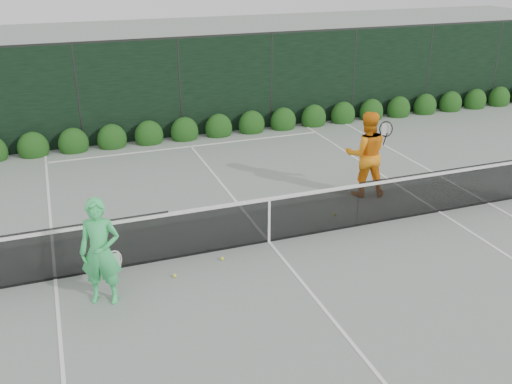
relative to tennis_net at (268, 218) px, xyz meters
name	(u,v)px	position (x,y,z in m)	size (l,w,h in m)	color
ground	(269,242)	(0.02, 0.00, -0.53)	(80.00, 80.00, 0.00)	gray
tennis_net	(268,218)	(0.00, 0.00, 0.00)	(12.90, 0.10, 1.07)	#11331D
player_woman	(100,252)	(-3.31, -0.98, 0.40)	(0.79, 0.66, 1.86)	#3ED66E
player_man	(366,154)	(3.04, 1.47, 0.49)	(1.18, 1.04, 2.05)	orange
court_lines	(269,241)	(0.02, 0.00, -0.53)	(11.03, 23.83, 0.01)	white
windscreen_fence	(335,233)	(0.02, -2.71, 0.98)	(32.00, 21.07, 3.06)	black
hedge_row	(185,132)	(0.02, 7.15, -0.30)	(31.66, 0.65, 0.94)	#12380F
tennis_balls	(250,247)	(-0.43, -0.14, -0.50)	(3.98, 1.37, 0.07)	#EAF436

